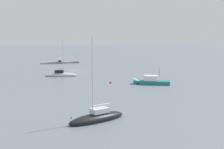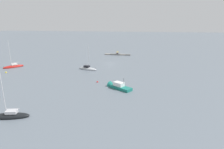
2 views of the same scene
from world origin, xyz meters
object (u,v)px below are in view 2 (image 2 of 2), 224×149
(mooring_buoy_near, at_px, (97,82))
(motorboat_teal_near, at_px, (118,87))
(sailboat_black_near, at_px, (10,116))
(sailboat_red_mid, at_px, (13,66))
(sailboat_grey_far, at_px, (88,69))
(umbrella_open_yellow, at_px, (117,52))
(person_seated_maroon_right, at_px, (117,53))
(person_seated_dark_left, at_px, (118,53))
(mooring_buoy_mid, at_px, (6,72))

(mooring_buoy_near, bearing_deg, motorboat_teal_near, 149.15)
(sailboat_black_near, relative_size, motorboat_teal_near, 1.35)
(sailboat_red_mid, bearing_deg, sailboat_grey_far, -136.20)
(sailboat_grey_far, relative_size, motorboat_teal_near, 1.32)
(sailboat_red_mid, bearing_deg, motorboat_teal_near, -159.93)
(sailboat_grey_far, xyz_separation_m, motorboat_teal_near, (-13.53, 17.44, 0.06))
(umbrella_open_yellow, bearing_deg, person_seated_maroon_right, 15.87)
(person_seated_maroon_right, relative_size, mooring_buoy_near, 1.50)
(person_seated_dark_left, bearing_deg, umbrella_open_yellow, -11.70)
(umbrella_open_yellow, height_order, sailboat_red_mid, sailboat_red_mid)
(person_seated_dark_left, bearing_deg, mooring_buoy_mid, 40.08)
(person_seated_maroon_right, relative_size, sailboat_red_mid, 0.07)
(person_seated_maroon_right, distance_m, sailboat_red_mid, 48.36)
(sailboat_red_mid, distance_m, motorboat_teal_near, 45.19)
(sailboat_grey_far, height_order, mooring_buoy_near, sailboat_grey_far)
(person_seated_dark_left, height_order, mooring_buoy_near, person_seated_dark_left)
(sailboat_red_mid, bearing_deg, mooring_buoy_mid, 150.44)
(person_seated_maroon_right, bearing_deg, sailboat_red_mid, 32.62)
(sailboat_grey_far, bearing_deg, umbrella_open_yellow, -174.54)
(person_seated_dark_left, height_order, sailboat_grey_far, sailboat_grey_far)
(person_seated_maroon_right, distance_m, mooring_buoy_near, 45.67)
(person_seated_dark_left, distance_m, mooring_buoy_near, 45.73)
(sailboat_red_mid, xyz_separation_m, mooring_buoy_near, (-35.93, 11.97, -0.28))
(person_seated_dark_left, distance_m, sailboat_grey_far, 32.75)
(person_seated_dark_left, bearing_deg, sailboat_grey_far, 67.10)
(person_seated_dark_left, xyz_separation_m, sailboat_black_near, (9.86, 68.31, -0.50))
(person_seated_maroon_right, xyz_separation_m, umbrella_open_yellow, (-0.26, -0.07, 0.87))
(motorboat_teal_near, height_order, mooring_buoy_near, motorboat_teal_near)
(motorboat_teal_near, bearing_deg, umbrella_open_yellow, 40.88)
(motorboat_teal_near, bearing_deg, mooring_buoy_mid, 110.43)
(sailboat_black_near, distance_m, sailboat_grey_far, 36.36)
(sailboat_red_mid, height_order, mooring_buoy_mid, sailboat_red_mid)
(sailboat_grey_far, distance_m, mooring_buoy_near, 15.37)
(sailboat_red_mid, bearing_deg, sailboat_black_near, 166.84)
(person_seated_dark_left, distance_m, mooring_buoy_mid, 52.48)
(umbrella_open_yellow, relative_size, sailboat_grey_far, 0.15)
(mooring_buoy_mid, bearing_deg, motorboat_teal_near, 168.02)
(person_seated_dark_left, relative_size, person_seated_maroon_right, 1.00)
(sailboat_grey_far, bearing_deg, person_seated_maroon_right, -174.11)
(person_seated_dark_left, bearing_deg, sailboat_black_near, 70.25)
(sailboat_grey_far, distance_m, motorboat_teal_near, 22.08)
(sailboat_grey_far, bearing_deg, motorboat_teal_near, 54.12)
(umbrella_open_yellow, xyz_separation_m, mooring_buoy_near, (-0.97, 45.72, -1.63))
(person_seated_dark_left, bearing_deg, motorboat_teal_near, 86.60)
(mooring_buoy_mid, bearing_deg, person_seated_maroon_right, -127.95)
(umbrella_open_yellow, xyz_separation_m, mooring_buoy_mid, (32.29, 41.13, -1.61))
(umbrella_open_yellow, distance_m, sailboat_grey_far, 32.72)
(umbrella_open_yellow, distance_m, mooring_buoy_near, 45.76)
(umbrella_open_yellow, bearing_deg, sailboat_grey_far, 79.14)
(umbrella_open_yellow, relative_size, sailboat_red_mid, 0.14)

